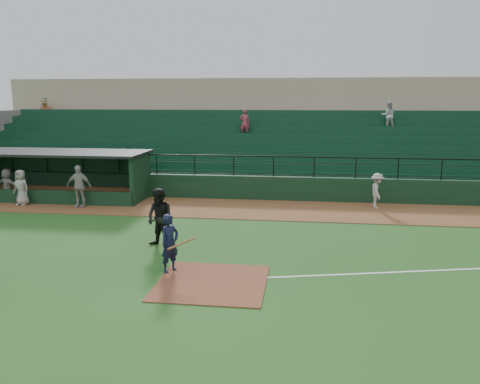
# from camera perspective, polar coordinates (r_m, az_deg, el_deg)

# --- Properties ---
(ground) EXTENTS (90.00, 90.00, 0.00)m
(ground) POSITION_cam_1_polar(r_m,az_deg,el_deg) (14.39, -2.63, -9.33)
(ground) COLOR #1F4E19
(ground) RESTS_ON ground
(warning_track) EXTENTS (40.00, 4.00, 0.03)m
(warning_track) POSITION_cam_1_polar(r_m,az_deg,el_deg) (21.99, 1.02, -2.04)
(warning_track) COLOR brown
(warning_track) RESTS_ON ground
(home_plate_dirt) EXTENTS (3.00, 3.00, 0.03)m
(home_plate_dirt) POSITION_cam_1_polar(r_m,az_deg,el_deg) (13.47, -3.39, -10.74)
(home_plate_dirt) COLOR brown
(home_plate_dirt) RESTS_ON ground
(stadium_structure) EXTENTS (38.00, 13.08, 6.40)m
(stadium_structure) POSITION_cam_1_polar(r_m,az_deg,el_deg) (29.95, 2.87, 5.92)
(stadium_structure) COLOR black
(stadium_structure) RESTS_ON ground
(dugout) EXTENTS (8.90, 3.20, 2.42)m
(dugout) POSITION_cam_1_polar(r_m,az_deg,el_deg) (26.13, -20.34, 2.32)
(dugout) COLOR black
(dugout) RESTS_ON ground
(batter_at_plate) EXTENTS (1.14, 0.76, 1.75)m
(batter_at_plate) POSITION_cam_1_polar(r_m,az_deg,el_deg) (14.11, -8.39, -6.12)
(batter_at_plate) COLOR black
(batter_at_plate) RESTS_ON ground
(umpire) EXTENTS (1.22, 1.11, 2.04)m
(umpire) POSITION_cam_1_polar(r_m,az_deg,el_deg) (16.47, -9.55, -3.12)
(umpire) COLOR black
(umpire) RESTS_ON ground
(runner) EXTENTS (0.61, 1.06, 1.64)m
(runner) POSITION_cam_1_polar(r_m,az_deg,el_deg) (22.80, 16.08, 0.14)
(runner) COLOR #ACA7A1
(runner) RESTS_ON warning_track
(dugout_player_a) EXTENTS (1.18, 0.54, 1.98)m
(dugout_player_a) POSITION_cam_1_polar(r_m,az_deg,el_deg) (23.38, -18.72, 0.67)
(dugout_player_a) COLOR #ACA6A0
(dugout_player_a) RESTS_ON warning_track
(dugout_player_b) EXTENTS (0.93, 0.72, 1.69)m
(dugout_player_b) POSITION_cam_1_polar(r_m,az_deg,el_deg) (24.84, -24.71, 0.50)
(dugout_player_b) COLOR #A39D98
(dugout_player_b) RESTS_ON warning_track
(dugout_player_c) EXTENTS (1.60, 1.02, 1.65)m
(dugout_player_c) POSITION_cam_1_polar(r_m,az_deg,el_deg) (25.95, -26.04, 0.74)
(dugout_player_c) COLOR #99948F
(dugout_player_c) RESTS_ON warning_track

